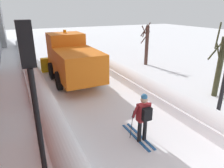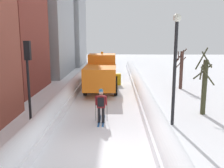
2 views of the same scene
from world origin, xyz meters
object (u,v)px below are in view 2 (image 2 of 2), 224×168
Objects in this scene: street_lamp at (175,57)px; bare_tree_near at (204,85)px; plow_truck at (101,74)px; traffic_light_pole at (28,68)px; bare_tree_mid at (181,69)px; skier at (101,104)px.

bare_tree_near is at bearing 40.59° from street_lamp.
plow_truck is at bearing 118.52° from street_lamp.
bare_tree_near is at bearing -42.39° from plow_truck.
plow_truck is at bearing 69.63° from traffic_light_pole.
bare_tree_mid is at bearing 73.80° from street_lamp.
traffic_light_pole is 1.11× the size of bare_tree_near.
skier is at bearing -86.73° from plow_truck.
bare_tree_near is at bearing 15.62° from skier.
bare_tree_near reaches higher than plow_truck.
street_lamp is at bearing -61.48° from plow_truck.
skier is (0.41, -7.23, -0.48)m from plow_truck.
bare_tree_mid is at bearing 11.99° from plow_truck.
plow_truck is 7.26m from skier.
traffic_light_pole reaches higher than skier.
traffic_light_pole reaches higher than bare_tree_near.
plow_truck is 1.77× the size of bare_tree_mid.
bare_tree_near reaches higher than bare_tree_mid.
bare_tree_near is 7.04m from bare_tree_mid.
bare_tree_near is at bearing -93.67° from bare_tree_mid.
traffic_light_pole is at bearing -167.69° from skier.
bare_tree_mid is (6.20, 8.64, 0.69)m from skier.
street_lamp reaches higher than skier.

